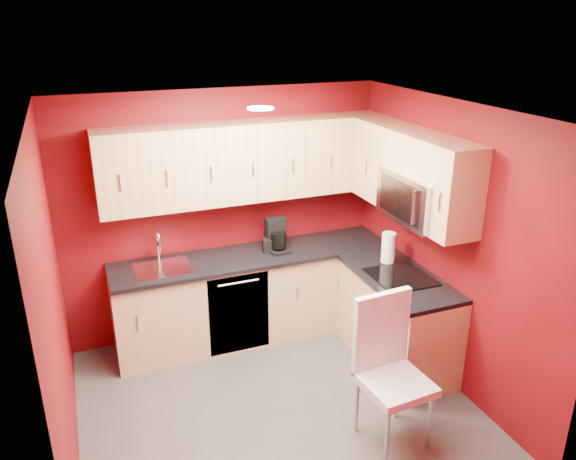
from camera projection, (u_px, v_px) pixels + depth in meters
floor at (277, 407)px, 4.80m from camera, size 3.20×3.20×0.00m
ceiling at (274, 112)px, 3.89m from camera, size 3.20×3.20×0.00m
wall_back at (224, 215)px, 5.65m from camera, size 3.20×0.00×3.20m
wall_front at (371, 387)px, 3.04m from camera, size 3.20×0.00×3.20m
wall_left at (55, 312)px, 3.80m from camera, size 0.00×3.00×3.00m
wall_right at (448, 246)px, 4.89m from camera, size 0.00×3.00×3.00m
base_cabinets_back at (254, 296)px, 5.75m from camera, size 2.80×0.60×0.87m
base_cabinets_right at (396, 320)px, 5.30m from camera, size 0.60×1.30×0.87m
countertop_back at (254, 256)px, 5.57m from camera, size 2.80×0.63×0.04m
countertop_right at (399, 278)px, 5.12m from camera, size 0.63×1.27×0.04m
upper_cabinets_back at (247, 161)px, 5.36m from camera, size 2.80×0.35×0.75m
upper_cabinets_right at (408, 165)px, 4.98m from camera, size 0.35×1.55×0.75m
microwave at (419, 197)px, 4.85m from camera, size 0.42×0.76×0.42m
cooktop at (401, 277)px, 5.08m from camera, size 0.50×0.55×0.01m
sink at (162, 264)px, 5.26m from camera, size 0.52×0.42×0.35m
dishwasher_front at (239, 314)px, 5.41m from camera, size 0.60×0.02×0.82m
downlight at (261, 108)px, 4.16m from camera, size 0.20×0.20×0.01m
coffee_maker at (278, 236)px, 5.58m from camera, size 0.21×0.28×0.33m
napkin_holder at (269, 245)px, 5.62m from camera, size 0.15×0.15×0.13m
paper_towel at (388, 248)px, 5.32m from camera, size 0.20×0.20×0.30m
dining_chair at (395, 376)px, 4.22m from camera, size 0.51×0.54×1.19m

